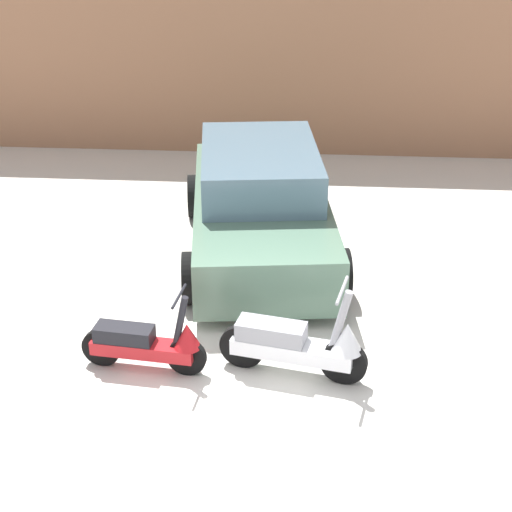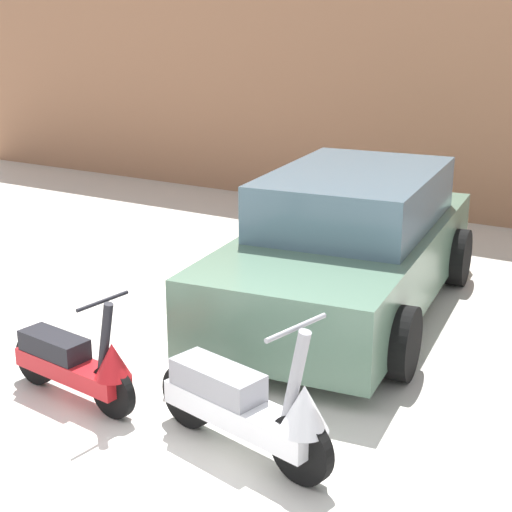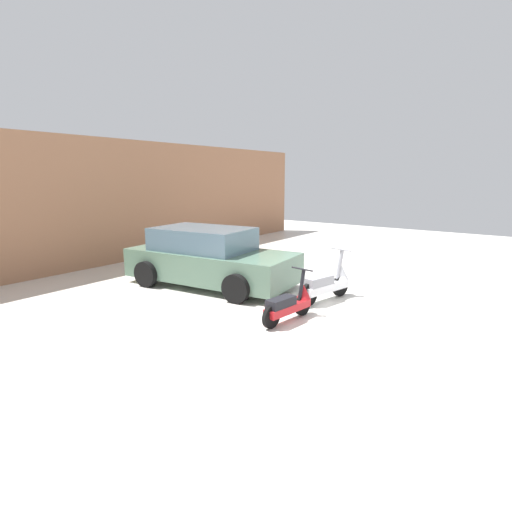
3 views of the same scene
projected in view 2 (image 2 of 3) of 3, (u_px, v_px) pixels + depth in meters
ground_plane at (101, 488)px, 5.10m from camera, size 28.00×28.00×0.00m
wall_back at (472, 90)px, 10.99m from camera, size 19.60×0.12×3.79m
scooter_front_left at (76, 363)px, 6.13m from camera, size 1.36×0.49×0.95m
scooter_front_right at (248, 405)px, 5.36m from camera, size 1.56×0.66×1.10m
car_rear_left at (348, 246)px, 7.97m from camera, size 2.41×4.38×1.42m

